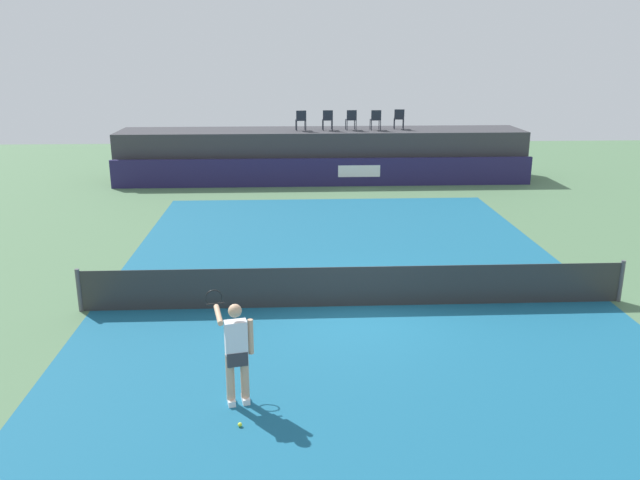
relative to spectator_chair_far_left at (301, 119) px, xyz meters
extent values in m
plane|color=#4C704C|center=(0.93, -11.98, -2.69)|extent=(48.00, 48.00, 0.00)
cube|color=#16597A|center=(0.93, -14.98, -2.69)|extent=(12.00, 22.00, 0.00)
cube|color=#231E4C|center=(0.93, -1.48, -2.09)|extent=(18.00, 0.20, 1.20)
cube|color=white|center=(2.44, -1.59, -2.03)|extent=(1.80, 0.02, 0.50)
cube|color=#38383D|center=(0.93, 0.32, -1.59)|extent=(18.00, 2.80, 2.20)
cylinder|color=#1E232D|center=(0.18, 0.29, -0.27)|extent=(0.04, 0.04, 0.44)
cylinder|color=#1E232D|center=(-0.23, 0.26, -0.27)|extent=(0.04, 0.04, 0.44)
cylinder|color=#1E232D|center=(0.21, -0.11, -0.27)|extent=(0.04, 0.04, 0.44)
cylinder|color=#1E232D|center=(-0.19, -0.14, -0.27)|extent=(0.04, 0.04, 0.44)
cube|color=#1E232D|center=(-0.01, 0.07, -0.04)|extent=(0.48, 0.48, 0.03)
cube|color=#1E232D|center=(0.01, -0.13, 0.19)|extent=(0.44, 0.06, 0.42)
cylinder|color=#1E232D|center=(1.37, 0.36, -0.27)|extent=(0.04, 0.04, 0.44)
cylinder|color=#1E232D|center=(0.97, 0.35, -0.27)|extent=(0.04, 0.04, 0.44)
cylinder|color=#1E232D|center=(1.39, -0.04, -0.27)|extent=(0.04, 0.04, 0.44)
cylinder|color=#1E232D|center=(0.98, -0.06, -0.27)|extent=(0.04, 0.04, 0.44)
cube|color=#1E232D|center=(1.18, 0.15, -0.04)|extent=(0.45, 0.45, 0.03)
cube|color=#1E232D|center=(1.18, -0.05, 0.19)|extent=(0.44, 0.04, 0.42)
cylinder|color=#1E232D|center=(2.41, 0.38, -0.27)|extent=(0.04, 0.04, 0.44)
cylinder|color=#1E232D|center=(2.01, 0.35, -0.27)|extent=(0.04, 0.04, 0.44)
cylinder|color=#1E232D|center=(2.44, -0.03, -0.27)|extent=(0.04, 0.04, 0.44)
cylinder|color=#1E232D|center=(2.04, -0.06, -0.27)|extent=(0.04, 0.04, 0.44)
cube|color=#1E232D|center=(2.22, 0.16, -0.04)|extent=(0.47, 0.47, 0.03)
cube|color=#1E232D|center=(2.24, -0.05, 0.19)|extent=(0.44, 0.06, 0.42)
cylinder|color=#1E232D|center=(3.50, 0.30, -0.27)|extent=(0.04, 0.04, 0.44)
cylinder|color=#1E232D|center=(3.10, 0.29, -0.27)|extent=(0.04, 0.04, 0.44)
cylinder|color=#1E232D|center=(3.52, -0.10, -0.27)|extent=(0.04, 0.04, 0.44)
cylinder|color=#1E232D|center=(3.11, -0.11, -0.27)|extent=(0.04, 0.04, 0.44)
cube|color=#1E232D|center=(3.31, 0.10, -0.04)|extent=(0.45, 0.45, 0.03)
cube|color=#1E232D|center=(3.31, -0.11, 0.19)|extent=(0.44, 0.04, 0.42)
cylinder|color=#1E232D|center=(4.64, 0.61, -0.27)|extent=(0.04, 0.04, 0.44)
cylinder|color=#1E232D|center=(4.23, 0.65, -0.27)|extent=(0.04, 0.04, 0.44)
cylinder|color=#1E232D|center=(4.60, 0.21, -0.27)|extent=(0.04, 0.04, 0.44)
cylinder|color=#1E232D|center=(4.19, 0.25, -0.27)|extent=(0.04, 0.04, 0.44)
cube|color=#1E232D|center=(4.42, 0.43, -0.04)|extent=(0.48, 0.48, 0.03)
cube|color=#1E232D|center=(4.40, 0.23, 0.19)|extent=(0.44, 0.07, 0.42)
cube|color=#2D2D2D|center=(0.93, -14.98, -2.22)|extent=(12.40, 0.02, 0.95)
cylinder|color=#4C4C51|center=(-5.27, -14.98, -2.19)|extent=(0.10, 0.10, 1.00)
cylinder|color=#4C4C51|center=(7.13, -14.98, -2.19)|extent=(0.10, 0.10, 1.00)
cube|color=white|center=(-1.32, -19.09, -2.64)|extent=(0.17, 0.28, 0.10)
cylinder|color=tan|center=(-1.32, -19.09, -2.18)|extent=(0.14, 0.14, 0.82)
cube|color=white|center=(-1.55, -19.14, -2.64)|extent=(0.17, 0.28, 0.10)
cylinder|color=tan|center=(-1.55, -19.14, -2.18)|extent=(0.14, 0.14, 0.82)
cube|color=#333338|center=(-1.43, -19.11, -1.85)|extent=(0.38, 0.29, 0.24)
cube|color=silver|center=(-1.43, -19.11, -1.49)|extent=(0.39, 0.27, 0.56)
sphere|color=tan|center=(-1.43, -19.11, -1.03)|extent=(0.22, 0.22, 0.22)
cylinder|color=tan|center=(-1.20, -19.06, -1.51)|extent=(0.09, 0.09, 0.60)
cylinder|color=tan|center=(-1.73, -18.90, -1.19)|extent=(0.22, 0.61, 0.14)
cylinder|color=black|center=(-1.81, -18.49, -1.16)|extent=(0.30, 0.09, 0.03)
torus|color=black|center=(-1.88, -18.20, -1.16)|extent=(0.30, 0.09, 0.30)
sphere|color=#D8EA33|center=(-1.36, -19.83, -2.66)|extent=(0.07, 0.07, 0.07)
camera|label=1|loc=(-0.53, -28.73, 2.99)|focal=36.26mm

